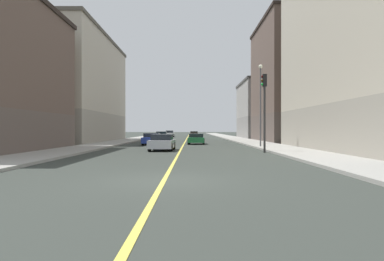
% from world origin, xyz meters
% --- Properties ---
extents(ground_plane, '(400.00, 400.00, 0.00)m').
position_xyz_m(ground_plane, '(0.00, 0.00, 0.00)').
color(ground_plane, '#323732').
rests_on(ground_plane, ground).
extents(sidewalk_left, '(3.75, 168.00, 0.15)m').
position_xyz_m(sidewalk_left, '(8.50, 49.00, 0.07)').
color(sidewalk_left, '#9E9B93').
rests_on(sidewalk_left, ground).
extents(sidewalk_right, '(3.75, 168.00, 0.15)m').
position_xyz_m(sidewalk_right, '(-8.50, 49.00, 0.07)').
color(sidewalk_right, '#9E9B93').
rests_on(sidewalk_right, ground).
extents(lane_center_stripe, '(0.16, 154.00, 0.01)m').
position_xyz_m(lane_center_stripe, '(0.00, 49.00, 0.01)').
color(lane_center_stripe, '#E5D14C').
rests_on(lane_center_stripe, ground).
extents(building_left_mid, '(11.28, 16.38, 16.48)m').
position_xyz_m(building_left_mid, '(15.86, 36.88, 8.25)').
color(building_left_mid, brown).
rests_on(building_left_mid, ground).
extents(building_left_far, '(11.28, 15.86, 10.70)m').
position_xyz_m(building_left_far, '(15.86, 55.42, 5.36)').
color(building_left_far, gray).
rests_on(building_left_far, ground).
extents(building_right_midblock, '(11.28, 24.08, 14.27)m').
position_xyz_m(building_right_midblock, '(-15.86, 36.35, 7.15)').
color(building_right_midblock, '#9D9688').
rests_on(building_right_midblock, ground).
extents(traffic_light_left_near, '(0.40, 0.32, 5.71)m').
position_xyz_m(traffic_light_left_near, '(6.20, 13.98, 3.72)').
color(traffic_light_left_near, '#2D2D2D').
rests_on(traffic_light_left_near, ground).
extents(street_lamp_left_near, '(0.36, 0.36, 7.49)m').
position_xyz_m(street_lamp_left_near, '(7.22, 20.64, 4.66)').
color(street_lamp_left_near, '#4C4C51').
rests_on(street_lamp_left_near, ground).
extents(car_orange, '(1.84, 4.25, 1.26)m').
position_xyz_m(car_orange, '(1.37, 63.83, 0.61)').
color(car_orange, orange).
rests_on(car_orange, ground).
extents(car_green, '(1.98, 4.13, 1.20)m').
position_xyz_m(car_green, '(1.42, 28.66, 0.60)').
color(car_green, '#1E6B38').
rests_on(car_green, ground).
extents(car_teal, '(1.83, 4.41, 1.35)m').
position_xyz_m(car_teal, '(-3.88, 44.05, 0.65)').
color(car_teal, '#196670').
rests_on(car_teal, ground).
extents(car_white, '(1.84, 4.49, 1.42)m').
position_xyz_m(car_white, '(-3.97, 66.28, 0.69)').
color(car_white, white).
rests_on(car_white, ground).
extents(car_silver, '(1.97, 4.31, 1.31)m').
position_xyz_m(car_silver, '(-1.46, 16.57, 0.64)').
color(car_silver, silver).
rests_on(car_silver, ground).
extents(car_blue, '(1.98, 4.62, 1.28)m').
position_xyz_m(car_blue, '(-3.46, 26.97, 0.62)').
color(car_blue, '#23389E').
rests_on(car_blue, ground).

